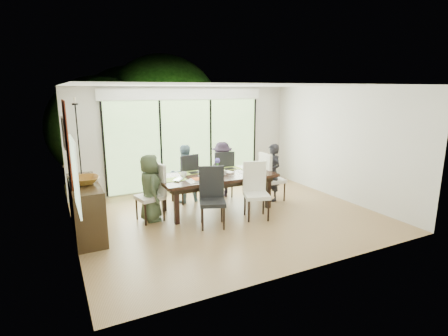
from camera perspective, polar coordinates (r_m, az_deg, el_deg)
name	(u,v)px	position (r m, az deg, el deg)	size (l,w,h in m)	color
floor	(229,217)	(7.45, 0.87, -7.95)	(6.00, 5.00, 0.01)	brown
ceiling	(230,85)	(6.96, 0.95, 13.39)	(6.00, 5.00, 0.01)	white
wall_back	(186,138)	(9.35, -6.25, 4.84)	(6.00, 0.02, 2.70)	beige
wall_front	(312,183)	(5.04, 14.22, -2.33)	(6.00, 0.02, 2.70)	white
wall_left	(68,168)	(6.31, -24.12, -0.06)	(0.02, 5.00, 2.70)	beige
wall_right	(340,143)	(8.87, 18.47, 3.82)	(0.02, 5.00, 2.70)	white
glass_doors	(187,144)	(9.33, -6.14, 3.90)	(4.20, 0.02, 2.30)	#598C3F
blinds_header	(185,94)	(9.22, -6.31, 11.90)	(4.40, 0.06, 0.28)	white
mullion_a	(104,150)	(8.82, -18.99, 2.75)	(0.05, 0.04, 2.30)	black
mullion_b	(161,146)	(9.11, -10.25, 3.54)	(0.05, 0.04, 2.30)	black
mullion_c	(211,142)	(9.59, -2.19, 4.20)	(0.05, 0.04, 2.30)	black
mullion_d	(254,139)	(10.24, 4.98, 4.71)	(0.05, 0.04, 2.30)	black
side_window	(75,175)	(5.11, -23.12, -1.05)	(0.02, 0.90, 1.00)	#8CAD7F
deck	(176,181)	(10.45, -7.77, -2.20)	(6.00, 1.80, 0.10)	brown
rail_top	(167,157)	(11.06, -9.22, 1.77)	(6.00, 0.08, 0.06)	brown
foliage_left	(100,128)	(11.52, -19.52, 6.13)	(3.20, 3.20, 3.20)	#14380F
foliage_mid	(163,113)	(12.54, -9.91, 8.80)	(4.00, 4.00, 4.00)	#14380F
foliage_right	(219,128)	(12.50, -0.76, 6.49)	(2.80, 2.80, 2.80)	#14380F
foliage_far	(130,118)	(12.98, -15.05, 7.89)	(3.60, 3.60, 3.60)	#14380F
table_top	(216,176)	(7.65, -1.24, -1.32)	(2.55, 1.17, 0.06)	black
table_apron	(216,180)	(7.68, -1.24, -2.01)	(2.34, 0.96, 0.11)	black
table_leg_fl	(177,206)	(7.00, -7.75, -6.21)	(0.10, 0.10, 0.73)	black
table_leg_fr	(268,192)	(7.92, 7.22, -3.93)	(0.10, 0.10, 0.73)	black
table_leg_bl	(164,195)	(7.78, -9.83, -4.33)	(0.10, 0.10, 0.73)	black
table_leg_br	(249,183)	(8.62, 4.04, -2.48)	(0.10, 0.10, 0.73)	black
chair_left_end	(149,193)	(7.21, -12.09, -3.98)	(0.49, 0.49, 1.17)	silver
chair_right_end	(273,176)	(8.43, 8.01, -1.38)	(0.49, 0.49, 1.17)	silver
chair_far_left	(184,178)	(8.29, -6.58, -1.58)	(0.49, 0.49, 1.17)	black
chair_far_right	(222,173)	(8.67, -0.37, -0.86)	(0.49, 0.49, 1.17)	black
chair_near_left	(212,198)	(6.74, -1.90, -4.88)	(0.49, 0.49, 1.17)	black
chair_near_right	(257,191)	(7.20, 5.36, -3.78)	(0.49, 0.49, 1.17)	white
person_left_end	(150,188)	(7.19, -11.97, -3.19)	(0.64, 0.40, 1.37)	#3B4930
person_right_end	(272,172)	(8.40, 7.92, -0.73)	(0.64, 0.40, 1.37)	black
person_far_left	(184,174)	(8.25, -6.55, -0.93)	(0.64, 0.40, 1.37)	#6C8C9D
person_far_right	(222,169)	(8.63, -0.31, -0.23)	(0.64, 0.40, 1.37)	black
placemat_left	(175,179)	(7.30, -7.99, -1.85)	(0.47, 0.34, 0.01)	#91B741
placemat_right	(254,170)	(8.09, 4.85, -0.34)	(0.47, 0.34, 0.01)	olive
placemat_far_l	(191,173)	(7.83, -5.48, -0.78)	(0.47, 0.34, 0.01)	#99BA42
placemat_far_r	(230,168)	(8.23, 1.02, -0.06)	(0.47, 0.34, 0.01)	#A6C647
placemat_paper	(198,180)	(7.17, -4.19, -2.04)	(0.47, 0.34, 0.01)	white
tablet_far_l	(196,172)	(7.82, -4.66, -0.72)	(0.28, 0.19, 0.01)	black
tablet_far_r	(229,169)	(8.17, 0.87, -0.10)	(0.26, 0.18, 0.01)	black
papers	(245,172)	(7.92, 3.49, -0.60)	(0.32, 0.23, 0.00)	white
platter_base	(198,180)	(7.16, -4.19, -1.92)	(0.28, 0.28, 0.03)	white
platter_snacks	(198,179)	(7.16, -4.19, -1.77)	(0.21, 0.21, 0.01)	#EA5A1B
vase	(217,171)	(7.70, -1.07, -0.50)	(0.09, 0.09, 0.13)	silver
hyacinth_stems	(217,165)	(7.67, -1.07, 0.42)	(0.04, 0.04, 0.17)	#337226
hyacinth_blooms	(217,161)	(7.65, -1.08, 1.20)	(0.12, 0.12, 0.12)	#6050C8
laptop	(181,179)	(7.24, -6.99, -1.86)	(0.35, 0.23, 0.03)	silver
cup_a	(184,174)	(7.51, -6.57, -1.03)	(0.13, 0.13, 0.10)	white
cup_b	(225,173)	(7.61, 0.10, -0.77)	(0.11, 0.11, 0.10)	white
cup_c	(246,168)	(8.09, 3.58, 0.03)	(0.13, 0.13, 0.10)	white
book	(226,173)	(7.80, 0.26, -0.74)	(0.17, 0.24, 0.02)	white
sideboard	(86,208)	(6.94, -21.59, -6.13)	(0.49, 1.74, 0.98)	black
bowl	(84,180)	(6.69, -21.89, -1.89)	(0.52, 0.52, 0.13)	brown
candlestick_base	(82,177)	(7.13, -22.20, -1.38)	(0.11, 0.11, 0.04)	black
candlestick_shaft	(78,141)	(7.01, -22.67, 4.07)	(0.03, 0.03, 1.36)	black
candlestick_pan	(75,104)	(6.95, -23.15, 9.57)	(0.11, 0.11, 0.03)	black
candle	(75,100)	(6.95, -23.19, 10.10)	(0.04, 0.04, 0.11)	silver
tapestry	(67,144)	(6.64, -24.24, 3.60)	(0.02, 1.00, 1.50)	maroon
art_frame	(63,133)	(7.93, -24.75, 5.24)	(0.03, 0.55, 0.65)	black
art_canvas	(64,133)	(7.93, -24.61, 5.25)	(0.01, 0.45, 0.55)	#164849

